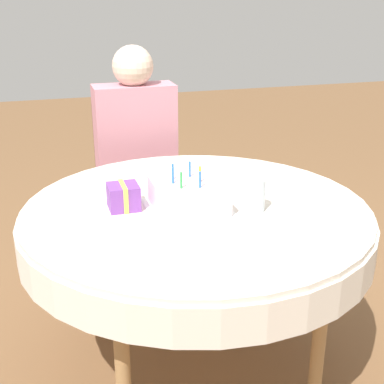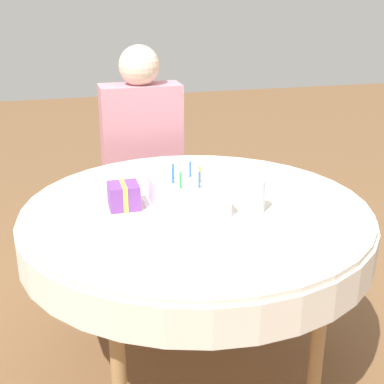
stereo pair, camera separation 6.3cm
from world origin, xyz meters
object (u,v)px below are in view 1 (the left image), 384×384
object	(u,v)px
chair	(135,176)
birthday_cake	(188,195)
person	(136,139)
drinking_glass	(254,195)
gift_box	(123,197)

from	to	relation	value
chair	birthday_cake	world-z (taller)	chair
person	drinking_glass	world-z (taller)	person
drinking_glass	gift_box	size ratio (longest dim) A/B	1.06
birthday_cake	gift_box	bearing A→B (deg)	162.66
person	gift_box	size ratio (longest dim) A/B	10.46
drinking_glass	birthday_cake	bearing A→B (deg)	158.89
birthday_cake	drinking_glass	bearing A→B (deg)	-21.11
person	gift_box	bearing A→B (deg)	-104.11
birthday_cake	drinking_glass	size ratio (longest dim) A/B	2.02
chair	person	world-z (taller)	person
chair	drinking_glass	distance (m)	1.17
birthday_cake	drinking_glass	world-z (taller)	birthday_cake
person	birthday_cake	size ratio (longest dim) A/B	4.86
birthday_cake	chair	bearing A→B (deg)	90.48
person	drinking_glass	xyz separation A→B (m)	(0.23, -1.03, 0.05)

